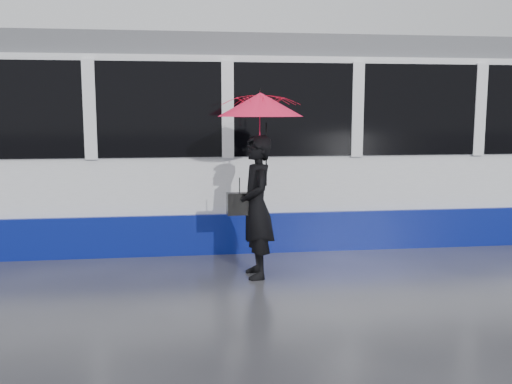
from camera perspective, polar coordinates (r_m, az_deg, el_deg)
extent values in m
plane|color=#2C2B31|center=(7.67, -0.01, -8.44)|extent=(90.00, 90.00, 0.00)
cube|color=#3F3D38|center=(9.37, -1.43, -5.30)|extent=(34.00, 0.07, 0.02)
cube|color=#3F3D38|center=(10.77, -2.23, -3.53)|extent=(34.00, 0.07, 0.02)
cube|color=white|center=(10.20, -23.46, 3.74)|extent=(24.00, 2.40, 2.95)
cube|color=navy|center=(10.35, -23.08, -2.97)|extent=(24.00, 2.56, 0.62)
cube|color=black|center=(10.18, -23.67, 7.53)|extent=(23.00, 2.48, 1.40)
cube|color=#57595E|center=(10.23, -23.99, 12.99)|extent=(23.60, 2.20, 0.35)
imported|color=black|center=(7.46, 0.04, -1.51)|extent=(0.50, 0.72, 1.87)
imported|color=#EC135C|center=(7.37, 0.43, 6.47)|extent=(1.10, 1.12, 0.94)
cone|color=#EC135C|center=(7.37, 0.43, 8.74)|extent=(1.18, 1.18, 0.30)
cylinder|color=black|center=(7.37, 0.44, 10.11)|extent=(0.01, 0.01, 0.07)
cylinder|color=black|center=(7.42, 1.03, 3.76)|extent=(0.02, 0.02, 0.82)
cube|color=black|center=(7.45, -1.65, -1.18)|extent=(0.34, 0.17, 0.29)
cylinder|color=black|center=(7.42, -1.66, 0.61)|extent=(0.01, 0.01, 0.18)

